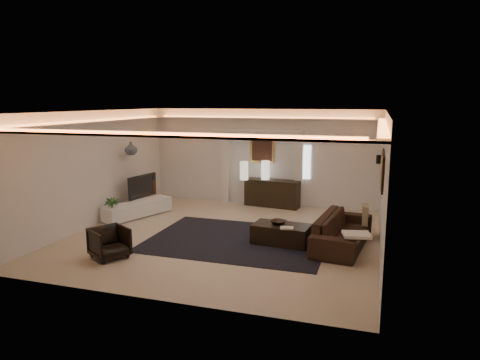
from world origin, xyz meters
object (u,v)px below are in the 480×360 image
(console, at_px, (273,193))
(sofa, at_px, (343,231))
(coffee_table, at_px, (281,235))
(armchair, at_px, (109,243))

(console, distance_m, sofa, 3.88)
(coffee_table, xyz_separation_m, armchair, (-3.13, -1.93, 0.11))
(console, bearing_deg, coffee_table, -66.56)
(console, bearing_deg, sofa, -46.64)
(console, height_order, coffee_table, console)
(coffee_table, relative_size, armchair, 1.79)
(sofa, height_order, coffee_table, sofa)
(console, relative_size, armchair, 2.37)
(armchair, bearing_deg, console, 9.51)
(console, relative_size, coffee_table, 1.32)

